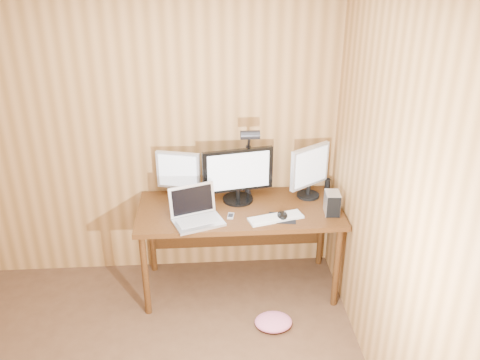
{
  "coord_description": "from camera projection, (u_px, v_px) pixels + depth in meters",
  "views": [
    {
      "loc": [
        0.69,
        -1.88,
        2.66
      ],
      "look_at": [
        0.93,
        1.58,
        1.02
      ],
      "focal_mm": 38.0,
      "sensor_mm": 36.0,
      "label": 1
    }
  ],
  "objects": [
    {
      "name": "room_shell",
      "position": [
        56.0,
        291.0,
        2.26
      ],
      "size": [
        4.0,
        4.0,
        4.0
      ],
      "color": "#4E321E",
      "rests_on": "ground"
    },
    {
      "name": "desk",
      "position": [
        239.0,
        217.0,
        4.11
      ],
      "size": [
        1.6,
        0.7,
        0.75
      ],
      "color": "#44240E",
      "rests_on": "floor"
    },
    {
      "name": "monitor_center",
      "position": [
        238.0,
        175.0,
        4.02
      ],
      "size": [
        0.56,
        0.25,
        0.44
      ],
      "rotation": [
        0.0,
        0.0,
        0.19
      ],
      "color": "black",
      "rests_on": "desk"
    },
    {
      "name": "monitor_left",
      "position": [
        178.0,
        174.0,
        4.07
      ],
      "size": [
        0.35,
        0.17,
        0.4
      ],
      "rotation": [
        0.0,
        0.0,
        -0.26
      ],
      "color": "black",
      "rests_on": "desk"
    },
    {
      "name": "monitor_right",
      "position": [
        310.0,
        170.0,
        4.08
      ],
      "size": [
        0.34,
        0.25,
        0.44
      ],
      "rotation": [
        0.0,
        0.0,
        0.6
      ],
      "color": "black",
      "rests_on": "desk"
    },
    {
      "name": "laptop",
      "position": [
        196.0,
        213.0,
        3.8
      ],
      "size": [
        0.43,
        0.38,
        0.26
      ],
      "rotation": [
        0.0,
        0.0,
        0.35
      ],
      "color": "silver",
      "rests_on": "desk"
    },
    {
      "name": "keyboard",
      "position": [
        276.0,
        218.0,
        3.84
      ],
      "size": [
        0.44,
        0.23,
        0.02
      ],
      "rotation": [
        0.0,
        0.0,
        0.27
      ],
      "color": "silver",
      "rests_on": "desk"
    },
    {
      "name": "mousepad",
      "position": [
        282.0,
        218.0,
        3.85
      ],
      "size": [
        0.23,
        0.2,
        0.0
      ],
      "primitive_type": "cube",
      "rotation": [
        0.0,
        0.0,
        -0.16
      ],
      "color": "black",
      "rests_on": "desk"
    },
    {
      "name": "mouse",
      "position": [
        282.0,
        215.0,
        3.84
      ],
      "size": [
        0.09,
        0.13,
        0.04
      ],
      "primitive_type": "ellipsoid",
      "rotation": [
        0.0,
        0.0,
        -0.13
      ],
      "color": "black",
      "rests_on": "mousepad"
    },
    {
      "name": "hard_drive",
      "position": [
        332.0,
        203.0,
        3.89
      ],
      "size": [
        0.12,
        0.17,
        0.17
      ],
      "rotation": [
        0.0,
        0.0,
        -0.08
      ],
      "color": "silver",
      "rests_on": "desk"
    },
    {
      "name": "phone",
      "position": [
        231.0,
        216.0,
        3.88
      ],
      "size": [
        0.06,
        0.1,
        0.01
      ],
      "rotation": [
        0.0,
        0.0,
        -0.17
      ],
      "color": "silver",
      "rests_on": "desk"
    },
    {
      "name": "speaker",
      "position": [
        327.0,
        185.0,
        4.26
      ],
      "size": [
        0.04,
        0.04,
        0.11
      ],
      "primitive_type": "cylinder",
      "color": "black",
      "rests_on": "desk"
    },
    {
      "name": "desk_lamp",
      "position": [
        249.0,
        153.0,
        3.98
      ],
      "size": [
        0.15,
        0.21,
        0.65
      ],
      "rotation": [
        0.0,
        0.0,
        -0.22
      ],
      "color": "black",
      "rests_on": "desk"
    },
    {
      "name": "fabric_pile",
      "position": [
        273.0,
        322.0,
        3.84
      ],
      "size": [
        0.33,
        0.29,
        0.09
      ],
      "primitive_type": null,
      "rotation": [
        0.0,
        0.0,
        -0.24
      ],
      "color": "#D9698C",
      "rests_on": "floor"
    }
  ]
}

